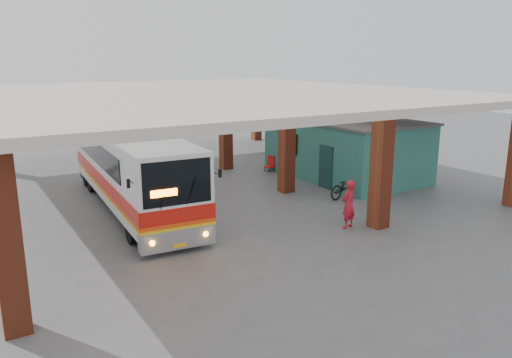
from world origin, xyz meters
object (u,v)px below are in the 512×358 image
at_px(red_chair, 270,164).
at_px(motorcycle, 346,186).
at_px(coach_bus, 131,168).
at_px(pedestrian, 348,204).

bearing_deg(red_chair, motorcycle, -112.25).
bearing_deg(red_chair, coach_bus, 176.68).
bearing_deg(motorcycle, pedestrian, 129.83).
height_order(coach_bus, pedestrian, coach_bus).
relative_size(pedestrian, red_chair, 2.10).
bearing_deg(motorcycle, coach_bus, 58.48).
xyz_separation_m(coach_bus, red_chair, (8.83, 2.89, -1.34)).
bearing_deg(coach_bus, red_chair, 22.14).
bearing_deg(red_chair, pedestrian, -127.82).
relative_size(motorcycle, red_chair, 2.39).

